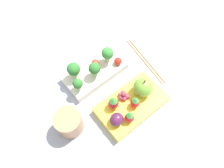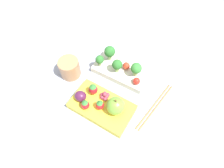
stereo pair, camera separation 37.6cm
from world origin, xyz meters
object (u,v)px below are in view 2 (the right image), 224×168
drinking_cup (70,68)px  chopsticks_pair (155,106)px  cherry_tomato_0 (126,66)px  strawberry_2 (85,105)px  bento_box_savoury (121,71)px  broccoli_floret_0 (136,69)px  apple (116,106)px  broccoli_floret_1 (117,65)px  cherry_tomato_1 (136,81)px  broccoli_floret_2 (100,60)px  strawberry_1 (93,89)px  grape_cluster (105,96)px  bento_box_fruit (101,106)px  strawberry_0 (99,105)px  broccoli_floret_3 (110,52)px  plum (81,96)px

drinking_cup → chopsticks_pair: (0.32, 0.03, -0.03)m
cherry_tomato_0 → strawberry_2: size_ratio=0.65×
bento_box_savoury → broccoli_floret_0: (0.05, -0.00, 0.05)m
cherry_tomato_0 → apple: apple is taller
broccoli_floret_1 → cherry_tomato_1: bearing=-8.7°
broccoli_floret_2 → strawberry_1: bearing=-69.3°
cherry_tomato_0 → apple: 0.17m
grape_cluster → broccoli_floret_0: bearing=69.8°
bento_box_fruit → strawberry_0: 0.03m
broccoli_floret_3 → apple: bearing=-55.1°
broccoli_floret_1 → cherry_tomato_1: (0.08, -0.01, -0.02)m
broccoli_floret_0 → broccoli_floret_3: 0.12m
broccoli_floret_0 → strawberry_1: size_ratio=1.26×
bento_box_fruit → broccoli_floret_3: size_ratio=3.35×
chopsticks_pair → broccoli_floret_3: bearing=159.0°
strawberry_2 → strawberry_1: bearing=97.6°
bento_box_savoury → strawberry_2: 0.20m
apple → strawberry_0: size_ratio=1.68×
bento_box_savoury → cherry_tomato_1: 0.08m
cherry_tomato_1 → drinking_cup: 0.24m
cherry_tomato_0 → strawberry_1: 0.15m
broccoli_floret_2 → chopsticks_pair: (0.24, -0.04, -0.05)m
broccoli_floret_2 → strawberry_0: (0.09, -0.15, -0.01)m
broccoli_floret_0 → apple: size_ratio=0.86×
grape_cluster → strawberry_2: bearing=-118.8°
drinking_cup → chopsticks_pair: 0.33m
broccoli_floret_0 → grape_cluster: size_ratio=1.71×
strawberry_2 → plum: strawberry_2 is taller
broccoli_floret_2 → broccoli_floret_3: 0.05m
broccoli_floret_0 → cherry_tomato_1: broccoli_floret_0 is taller
broccoli_floret_0 → plum: bearing=-122.9°
strawberry_0 → broccoli_floret_0: bearing=75.7°
cherry_tomato_0 → chopsticks_pair: 0.17m
bento_box_fruit → broccoli_floret_1: broccoli_floret_1 is taller
strawberry_0 → drinking_cup: (-0.17, 0.08, -0.01)m
strawberry_1 → drinking_cup: size_ratio=0.63×
broccoli_floret_1 → strawberry_1: broccoli_floret_1 is taller
cherry_tomato_0 → apple: bearing=-74.1°
bento_box_savoury → chopsticks_pair: bento_box_savoury is taller
bento_box_fruit → apple: size_ratio=3.02×
cherry_tomato_1 → strawberry_2: strawberry_2 is taller
chopsticks_pair → broccoli_floret_0: bearing=148.2°
broccoli_floret_0 → broccoli_floret_2: broccoli_floret_0 is taller
cherry_tomato_0 → strawberry_0: size_ratio=0.65×
cherry_tomato_1 → broccoli_floret_2: bearing=177.7°
bento_box_savoury → apple: apple is taller
broccoli_floret_2 → plum: broccoli_floret_2 is taller
grape_cluster → broccoli_floret_1: bearing=98.2°
broccoli_floret_0 → strawberry_0: size_ratio=1.45×
bento_box_fruit → cherry_tomato_1: 0.15m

